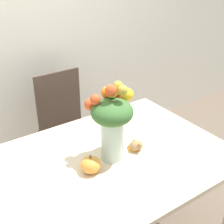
{
  "coord_description": "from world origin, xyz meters",
  "views": [
    {
      "loc": [
        -0.76,
        -1.23,
        1.83
      ],
      "look_at": [
        0.09,
        -0.01,
        1.05
      ],
      "focal_mm": 50.0,
      "sensor_mm": 36.0,
      "label": 1
    }
  ],
  "objects": [
    {
      "name": "turkey_figurine",
      "position": [
        0.25,
        -0.02,
        0.78
      ],
      "size": [
        0.09,
        0.12,
        0.07
      ],
      "color": "#A87A4C",
      "rests_on": "dining_table"
    },
    {
      "name": "wall_back",
      "position": [
        0.0,
        1.29,
        1.35
      ],
      "size": [
        8.0,
        0.06,
        2.7
      ],
      "color": "silver",
      "rests_on": "ground_plane"
    },
    {
      "name": "pumpkin",
      "position": [
        -0.08,
        -0.05,
        0.79
      ],
      "size": [
        0.11,
        0.11,
        0.11
      ],
      "color": "gold",
      "rests_on": "dining_table"
    },
    {
      "name": "flower_vase",
      "position": [
        0.1,
        0.0,
        0.99
      ],
      "size": [
        0.29,
        0.25,
        0.46
      ],
      "color": "#B2CCBC",
      "rests_on": "dining_table"
    },
    {
      "name": "dining_chair_near_window",
      "position": [
        0.22,
        0.85,
        0.49
      ],
      "size": [
        0.42,
        0.42,
        0.94
      ],
      "rotation": [
        0.0,
        0.0,
        -0.0
      ],
      "color": "#47382D",
      "rests_on": "ground_plane"
    },
    {
      "name": "dining_table",
      "position": [
        0.0,
        0.0,
        0.66
      ],
      "size": [
        1.55,
        1.01,
        0.74
      ],
      "color": "beige",
      "rests_on": "ground_plane"
    }
  ]
}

